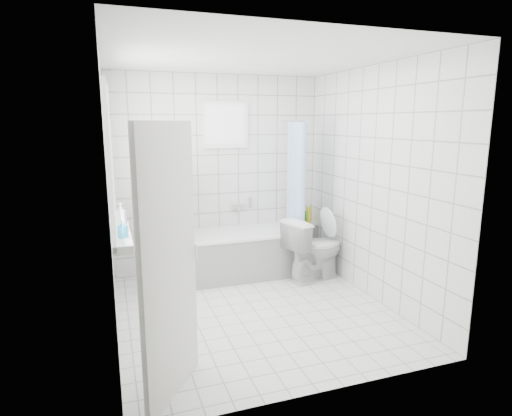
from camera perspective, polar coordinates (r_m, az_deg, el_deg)
name	(u,v)px	position (r m, az deg, el deg)	size (l,w,h in m)	color
ground	(255,311)	(4.72, -0.18, -13.51)	(3.00, 3.00, 0.00)	white
ceiling	(255,57)	(4.33, -0.20, 19.52)	(3.00, 3.00, 0.00)	white
wall_back	(218,174)	(5.76, -5.02, 4.50)	(2.80, 0.02, 2.60)	white
wall_front	(325,224)	(2.98, 9.16, -2.12)	(2.80, 0.02, 2.60)	white
wall_left	(109,199)	(4.11, -18.99, 1.12)	(0.02, 3.00, 2.60)	white
wall_right	(373,185)	(4.96, 15.31, 3.02)	(0.02, 3.00, 2.60)	white
window_left	(112,163)	(4.37, -18.68, 5.69)	(0.01, 0.90, 1.40)	white
window_back	(226,125)	(5.70, -4.03, 10.98)	(0.50, 0.01, 0.50)	white
window_sill	(121,237)	(4.50, -17.51, -3.68)	(0.18, 1.02, 0.08)	white
door	(170,266)	(3.09, -11.45, -7.53)	(0.04, 0.80, 2.00)	silver
bathtub	(238,253)	(5.66, -2.47, -6.07)	(1.64, 0.77, 0.58)	white
partition_wall	(169,226)	(5.32, -11.53, -2.31)	(0.15, 0.85, 1.50)	white
tiled_ledge	(303,242)	(6.26, 6.26, -4.56)	(0.40, 0.24, 0.55)	white
toilet	(315,249)	(5.52, 7.82, -5.38)	(0.45, 0.80, 0.81)	white
curtain_rod	(293,121)	(5.64, 5.01, 11.47)	(0.02, 0.02, 0.80)	silver
shower_curtain	(296,192)	(5.59, 5.39, 2.20)	(0.14, 0.48, 1.78)	#549BF7
tub_faucet	(237,207)	(5.86, -2.52, 0.19)	(0.18, 0.06, 0.06)	silver
sill_bottles	(121,219)	(4.57, -17.55, -1.38)	(0.15, 0.55, 0.28)	#30AEDA
ledge_bottles	(304,217)	(6.12, 6.43, -1.18)	(0.19, 0.15, 0.26)	#FFF21A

